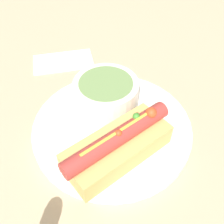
# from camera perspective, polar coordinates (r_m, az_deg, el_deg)

# --- Properties ---
(ground_plane) EXTENTS (4.00, 4.00, 0.00)m
(ground_plane) POSITION_cam_1_polar(r_m,az_deg,el_deg) (0.49, 0.00, -3.97)
(ground_plane) COLOR tan
(dinner_plate) EXTENTS (0.29, 0.29, 0.02)m
(dinner_plate) POSITION_cam_1_polar(r_m,az_deg,el_deg) (0.48, 0.00, -3.37)
(dinner_plate) COLOR white
(dinner_plate) RESTS_ON ground_plane
(hot_dog) EXTENTS (0.19, 0.14, 0.07)m
(hot_dog) POSITION_cam_1_polar(r_m,az_deg,el_deg) (0.42, 1.30, -7.24)
(hot_dog) COLOR tan
(hot_dog) RESTS_ON dinner_plate
(soup_bowl) EXTENTS (0.12, 0.12, 0.06)m
(soup_bowl) POSITION_cam_1_polar(r_m,az_deg,el_deg) (0.49, -0.78, 4.10)
(soup_bowl) COLOR silver
(soup_bowl) RESTS_ON dinner_plate
(spoon) EXTENTS (0.14, 0.12, 0.01)m
(spoon) POSITION_cam_1_polar(r_m,az_deg,el_deg) (0.47, -1.52, -3.01)
(spoon) COLOR #B7B7BC
(spoon) RESTS_ON dinner_plate
(napkin) EXTENTS (0.14, 0.08, 0.01)m
(napkin) POSITION_cam_1_polar(r_m,az_deg,el_deg) (0.66, -10.56, 10.88)
(napkin) COLOR white
(napkin) RESTS_ON ground_plane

